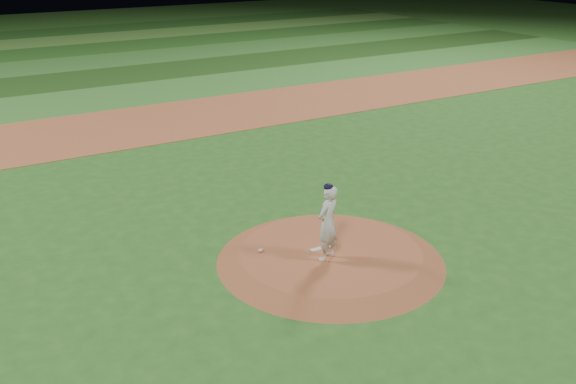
{
  "coord_description": "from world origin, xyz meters",
  "views": [
    {
      "loc": [
        -7.97,
        -11.33,
        7.31
      ],
      "look_at": [
        0.0,
        2.0,
        1.1
      ],
      "focal_mm": 40.0,
      "sensor_mm": 36.0,
      "label": 1
    }
  ],
  "objects": [
    {
      "name": "rosin_bag",
      "position": [
        -1.46,
        0.85,
        0.28
      ],
      "size": [
        0.12,
        0.12,
        0.07
      ],
      "primitive_type": "ellipsoid",
      "color": "silver",
      "rests_on": "pitchers_mound"
    },
    {
      "name": "outfield_stripe_3",
      "position": [
        0.0,
        34.5,
        0.01
      ],
      "size": [
        70.0,
        5.0,
        0.02
      ],
      "primitive_type": "cube",
      "color": "#1F4E19",
      "rests_on": "ground"
    },
    {
      "name": "ground",
      "position": [
        0.0,
        0.0,
        0.0
      ],
      "size": [
        120.0,
        120.0,
        0.0
      ],
      "primitive_type": "plane",
      "color": "#275C1D",
      "rests_on": "ground"
    },
    {
      "name": "outfield_stripe_5",
      "position": [
        0.0,
        44.5,
        0.01
      ],
      "size": [
        70.0,
        5.0,
        0.02
      ],
      "primitive_type": "cube",
      "color": "#1D4B18",
      "rests_on": "ground"
    },
    {
      "name": "pitchers_mound",
      "position": [
        0.0,
        0.0,
        0.12
      ],
      "size": [
        5.5,
        5.5,
        0.25
      ],
      "primitive_type": "cone",
      "color": "#964F2E",
      "rests_on": "ground"
    },
    {
      "name": "outfield_stripe_4",
      "position": [
        0.0,
        39.5,
        0.01
      ],
      "size": [
        70.0,
        5.0,
        0.02
      ],
      "primitive_type": "cube",
      "color": "#3F782B",
      "rests_on": "ground"
    },
    {
      "name": "pitcher_on_mound",
      "position": [
        -0.29,
        -0.27,
        1.18
      ],
      "size": [
        0.79,
        0.67,
        1.89
      ],
      "color": "silver",
      "rests_on": "pitchers_mound"
    },
    {
      "name": "pitching_rubber",
      "position": [
        -0.14,
        0.22,
        0.26
      ],
      "size": [
        0.54,
        0.16,
        0.03
      ],
      "primitive_type": "cube",
      "rotation": [
        0.0,
        0.0,
        -0.05
      ],
      "color": "beige",
      "rests_on": "pitchers_mound"
    },
    {
      "name": "outfield_stripe_0",
      "position": [
        0.0,
        19.5,
        0.01
      ],
      "size": [
        70.0,
        5.0,
        0.02
      ],
      "primitive_type": "cube",
      "color": "#327129",
      "rests_on": "ground"
    },
    {
      "name": "infield_dirt_band",
      "position": [
        0.0,
        14.0,
        0.01
      ],
      "size": [
        70.0,
        6.0,
        0.02
      ],
      "primitive_type": "cube",
      "color": "#9B5330",
      "rests_on": "ground"
    },
    {
      "name": "outfield_stripe_2",
      "position": [
        0.0,
        29.5,
        0.01
      ],
      "size": [
        70.0,
        5.0,
        0.02
      ],
      "primitive_type": "cube",
      "color": "#2D6725",
      "rests_on": "ground"
    },
    {
      "name": "outfield_stripe_1",
      "position": [
        0.0,
        24.5,
        0.01
      ],
      "size": [
        70.0,
        5.0,
        0.02
      ],
      "primitive_type": "cube",
      "color": "#1C4014",
      "rests_on": "ground"
    }
  ]
}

